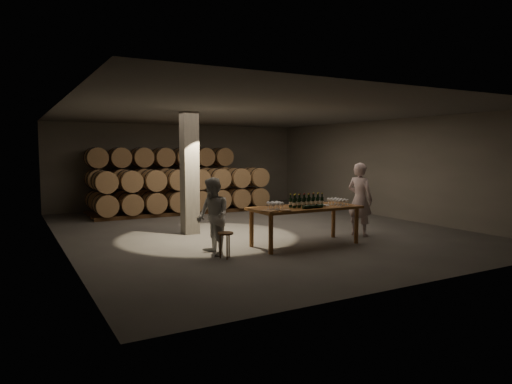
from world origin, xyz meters
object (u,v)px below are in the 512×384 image
plate (324,205)px  stool (225,237)px  bottle_cluster (306,202)px  person_man (360,199)px  notebook_near (285,210)px  tasting_table (305,211)px  person_woman (213,216)px

plate → stool: 2.72m
bottle_cluster → stool: bearing=-172.7°
person_man → stool: bearing=80.9°
stool → person_man: 4.16m
stool → plate: bearing=5.5°
bottle_cluster → stool: bottle_cluster is taller
bottle_cluster → notebook_near: (-0.85, -0.41, -0.10)m
tasting_table → plate: (0.48, -0.07, 0.11)m
plate → person_man: 1.45m
notebook_near → stool: notebook_near is taller
stool → person_woman: size_ratio=0.33×
notebook_near → person_man: (2.74, 0.71, 0.03)m
tasting_table → person_woman: size_ratio=1.59×
plate → notebook_near: size_ratio=1.28×
bottle_cluster → person_man: bearing=9.1°
tasting_table → person_woman: bearing=177.6°
tasting_table → person_man: 1.92m
person_man → person_woman: 4.18m
notebook_near → stool: size_ratio=0.41×
plate → stool: plate is taller
tasting_table → bottle_cluster: 0.22m
bottle_cluster → plate: bottle_cluster is taller
person_man → tasting_table: bearing=80.6°
plate → tasting_table: bearing=172.3°
notebook_near → person_woman: bearing=172.7°
plate → stool: (-2.67, -0.26, -0.47)m
notebook_near → person_woman: person_woman is taller
tasting_table → person_woman: person_woman is taller
plate → person_man: bearing=13.1°
tasting_table → plate: bearing=-7.7°
tasting_table → stool: bearing=-171.6°
bottle_cluster → person_woman: bearing=176.7°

